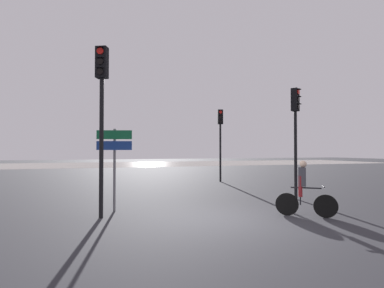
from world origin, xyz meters
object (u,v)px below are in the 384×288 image
Objects in this scene: traffic_light_near_left at (102,100)px; cyclist at (303,188)px; traffic_light_near_right at (295,122)px; traffic_light_far_right at (220,132)px; direction_sign_post at (114,154)px.

cyclist is at bearing -171.94° from traffic_light_near_left.
traffic_light_far_right is at bearing -121.10° from traffic_light_near_right.
traffic_light_near_right is 0.98× the size of traffic_light_far_right.
traffic_light_near_left is 1.88× the size of direction_sign_post.
direction_sign_post is at bearing -30.44° from traffic_light_near_right.
traffic_light_far_right reaches higher than traffic_light_near_right.
traffic_light_near_left is 6.37m from cyclist.
traffic_light_far_right is 10.05m from direction_sign_post.
traffic_light_far_right is at bearing -117.21° from direction_sign_post.
traffic_light_near_left is 1.10× the size of traffic_light_far_right.
traffic_light_far_right is at bearing -107.44° from traffic_light_near_left.
traffic_light_near_left reaches higher than traffic_light_near_right.
traffic_light_far_right is (-0.22, 7.05, 0.05)m from traffic_light_near_right.
traffic_light_near_right is at bearing -162.26° from direction_sign_post.
direction_sign_post is (-6.95, -0.30, -1.25)m from traffic_light_near_right.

